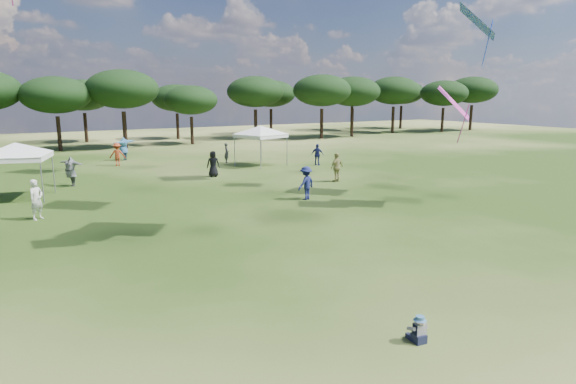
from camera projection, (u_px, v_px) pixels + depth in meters
name	position (u px, v px, depth m)	size (l,w,h in m)	color
tree_line	(107.00, 92.00, 48.63)	(108.78, 17.63, 7.77)	black
tent_left	(15.00, 145.00, 23.63)	(5.59, 5.59, 3.16)	gray
tent_right	(261.00, 127.00, 35.11)	(5.64, 5.64, 3.24)	gray
toddler	(419.00, 330.00, 10.18)	(0.42, 0.46, 0.60)	#161932
festival_crowd	(94.00, 168.00, 28.62)	(28.54, 21.23, 1.86)	#54565A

